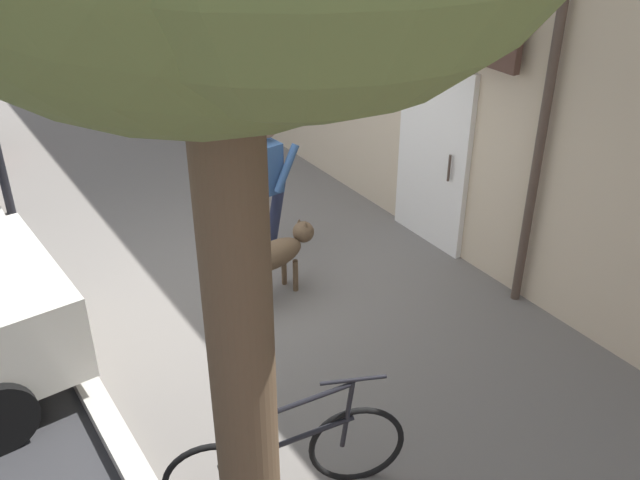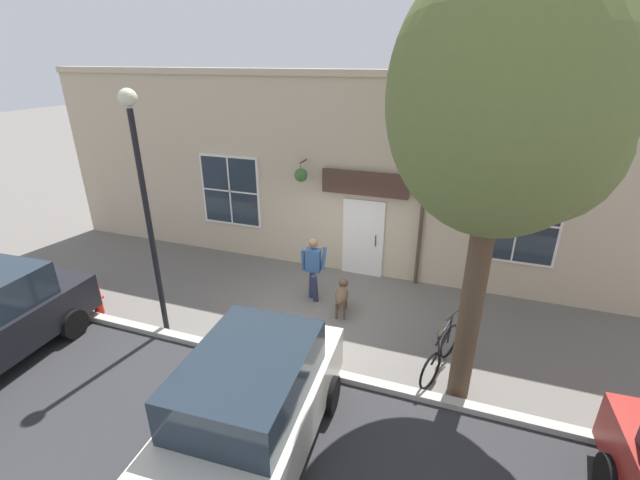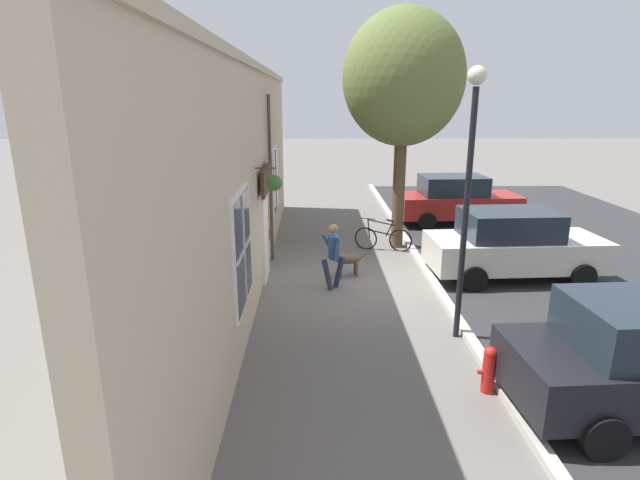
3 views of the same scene
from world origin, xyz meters
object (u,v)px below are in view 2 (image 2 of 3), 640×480
(parked_car_mid_block, at_px, (247,413))
(fire_hydrant, at_px, (97,298))
(pedestrian_walking, at_px, (313,264))
(dog_on_leash, at_px, (342,294))
(street_lamp, at_px, (143,186))
(street_tree_by_curb, at_px, (512,109))
(leaning_bicycle, at_px, (440,353))

(parked_car_mid_block, distance_m, fire_hydrant, 5.64)
(pedestrian_walking, distance_m, dog_on_leash, 1.00)
(street_lamp, bearing_deg, street_tree_by_curb, 91.95)
(leaning_bicycle, bearing_deg, parked_car_mid_block, -39.50)
(street_tree_by_curb, height_order, leaning_bicycle, street_tree_by_curb)
(pedestrian_walking, xyz_separation_m, dog_on_leash, (0.34, 0.82, -0.46))
(dog_on_leash, bearing_deg, leaning_bicycle, 61.06)
(leaning_bicycle, bearing_deg, pedestrian_walking, -117.39)
(fire_hydrant, bearing_deg, leaning_bicycle, 94.79)
(street_lamp, distance_m, fire_hydrant, 3.40)
(dog_on_leash, height_order, street_tree_by_curb, street_tree_by_curb)
(fire_hydrant, bearing_deg, parked_car_mid_block, 65.79)
(street_tree_by_curb, bearing_deg, pedestrian_walking, -119.93)
(street_tree_by_curb, bearing_deg, fire_hydrant, -88.73)
(parked_car_mid_block, distance_m, street_lamp, 4.61)
(pedestrian_walking, bearing_deg, dog_on_leash, 67.20)
(street_lamp, bearing_deg, pedestrian_walking, 131.91)
(pedestrian_walking, distance_m, fire_hydrant, 5.00)
(street_lamp, bearing_deg, parked_car_mid_block, 54.97)
(parked_car_mid_block, height_order, street_lamp, street_lamp)
(fire_hydrant, bearing_deg, pedestrian_walking, 116.95)
(leaning_bicycle, height_order, street_lamp, street_lamp)
(street_tree_by_curb, distance_m, leaning_bicycle, 4.49)
(pedestrian_walking, height_order, parked_car_mid_block, parked_car_mid_block)
(leaning_bicycle, relative_size, street_lamp, 0.34)
(parked_car_mid_block, relative_size, fire_hydrant, 5.70)
(pedestrian_walking, relative_size, leaning_bicycle, 0.96)
(pedestrian_walking, height_order, fire_hydrant, pedestrian_walking)
(street_lamp, height_order, fire_hydrant, street_lamp)
(leaning_bicycle, bearing_deg, street_tree_by_curb, 46.40)
(dog_on_leash, height_order, parked_car_mid_block, parked_car_mid_block)
(street_lamp, bearing_deg, leaning_bicycle, 96.68)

